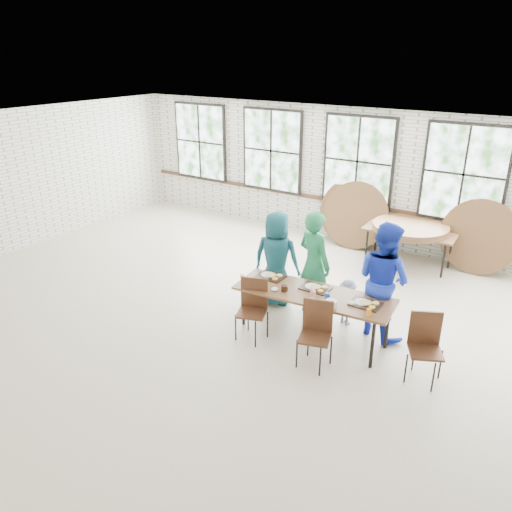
{
  "coord_description": "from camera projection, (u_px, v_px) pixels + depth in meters",
  "views": [
    {
      "loc": [
        4.07,
        -5.79,
        4.15
      ],
      "look_at": [
        0.0,
        0.4,
        1.05
      ],
      "focal_mm": 35.0,
      "sensor_mm": 36.0,
      "label": 1
    }
  ],
  "objects": [
    {
      "name": "room",
      "position": [
        358.0,
        163.0,
        10.84
      ],
      "size": [
        12.0,
        12.0,
        12.0
      ],
      "color": "beige",
      "rests_on": "ground"
    },
    {
      "name": "dining_table",
      "position": [
        313.0,
        296.0,
        7.52
      ],
      "size": [
        2.46,
        1.02,
        0.74
      ],
      "rotation": [
        0.0,
        0.0,
        0.09
      ],
      "color": "brown",
      "rests_on": "ground"
    },
    {
      "name": "chair_near_left",
      "position": [
        253.0,
        303.0,
        7.57
      ],
      "size": [
        0.54,
        0.53,
        0.95
      ],
      "rotation": [
        0.0,
        0.0,
        0.36
      ],
      "color": "#462817",
      "rests_on": "ground"
    },
    {
      "name": "chair_near_right",
      "position": [
        316.0,
        328.0,
        6.92
      ],
      "size": [
        0.52,
        0.51,
        0.95
      ],
      "rotation": [
        0.0,
        0.0,
        0.3
      ],
      "color": "#462817",
      "rests_on": "ground"
    },
    {
      "name": "chair_spare",
      "position": [
        425.0,
        341.0,
        6.61
      ],
      "size": [
        0.56,
        0.55,
        0.95
      ],
      "rotation": [
        0.0,
        0.0,
        0.46
      ],
      "color": "#462817",
      "rests_on": "ground"
    },
    {
      "name": "adult_teal",
      "position": [
        276.0,
        259.0,
        8.49
      ],
      "size": [
        0.9,
        0.69,
        1.66
      ],
      "primitive_type": "imported",
      "rotation": [
        0.0,
        0.0,
        3.36
      ],
      "color": "#195E62",
      "rests_on": "ground"
    },
    {
      "name": "adult_green",
      "position": [
        314.0,
        264.0,
        8.11
      ],
      "size": [
        0.76,
        0.62,
        1.8
      ],
      "primitive_type": "imported",
      "rotation": [
        0.0,
        0.0,
        2.8
      ],
      "color": "#217E4E",
      "rests_on": "ground"
    },
    {
      "name": "toddler",
      "position": [
        347.0,
        302.0,
        7.99
      ],
      "size": [
        0.55,
        0.4,
        0.77
      ],
      "primitive_type": "imported",
      "rotation": [
        0.0,
        0.0,
        2.9
      ],
      "color": "#131E3B",
      "rests_on": "ground"
    },
    {
      "name": "adult_blue",
      "position": [
        383.0,
        280.0,
        7.51
      ],
      "size": [
        1.1,
        1.0,
        1.83
      ],
      "primitive_type": "imported",
      "rotation": [
        0.0,
        0.0,
        2.72
      ],
      "color": "#1C36C6",
      "rests_on": "ground"
    },
    {
      "name": "storage_table",
      "position": [
        410.0,
        233.0,
        10.08
      ],
      "size": [
        1.83,
        0.82,
        0.74
      ],
      "rotation": [
        0.0,
        0.0,
        0.04
      ],
      "color": "brown",
      "rests_on": "ground"
    },
    {
      "name": "tabletop_clutter",
      "position": [
        318.0,
        294.0,
        7.42
      ],
      "size": [
        2.07,
        0.65,
        0.11
      ],
      "color": "black",
      "rests_on": "dining_table"
    },
    {
      "name": "round_tops_stacked",
      "position": [
        410.0,
        227.0,
        10.04
      ],
      "size": [
        1.5,
        1.5,
        0.13
      ],
      "color": "brown",
      "rests_on": "storage_table"
    },
    {
      "name": "round_tops_leaning",
      "position": [
        391.0,
        221.0,
        10.62
      ],
      "size": [
        4.22,
        0.5,
        1.49
      ],
      "color": "brown",
      "rests_on": "ground"
    }
  ]
}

